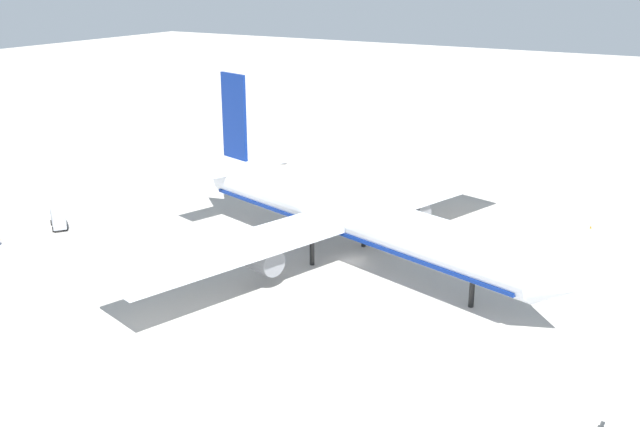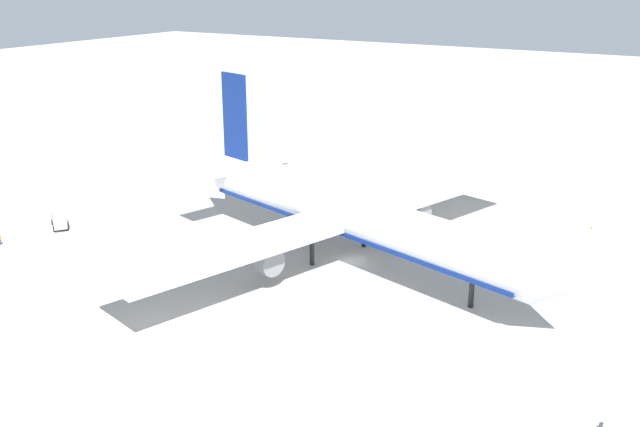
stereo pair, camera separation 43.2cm
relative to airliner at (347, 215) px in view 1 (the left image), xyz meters
The scene contains 6 objects.
ground_plane 6.84m from the airliner, 16.75° to the right, with size 600.00×600.00×0.00m, color #ADA8A0.
airliner is the anchor object (origin of this frame).
service_truck_2 48.72m from the airliner, 165.24° to the right, with size 5.68×4.92×3.15m.
baggage_cart_0 57.37m from the airliner, 132.79° to the left, with size 2.73×3.41×0.40m.
traffic_cone_0 47.36m from the airliner, 135.31° to the left, with size 0.36×0.36×0.55m, color orange.
traffic_cone_2 42.87m from the airliner, 48.57° to the left, with size 0.36×0.36×0.55m, color orange.
Camera 1 is at (46.31, -87.58, 40.31)m, focal length 41.24 mm.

